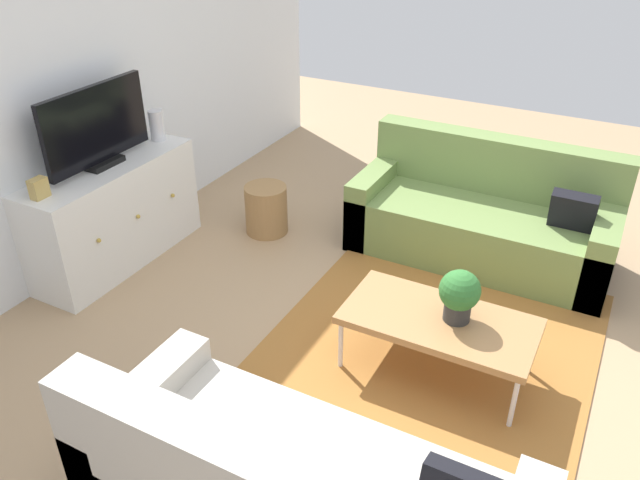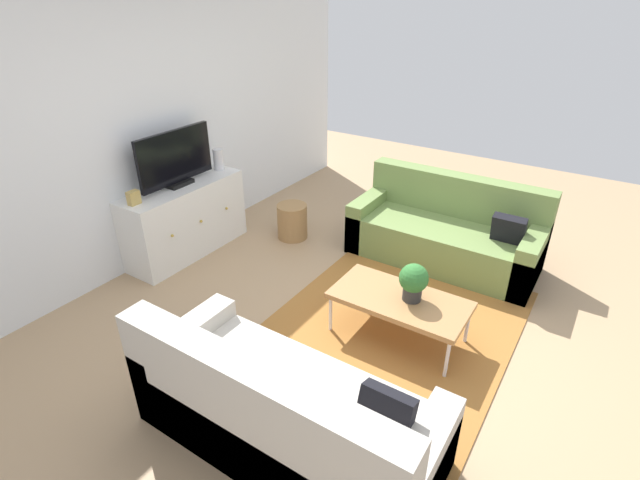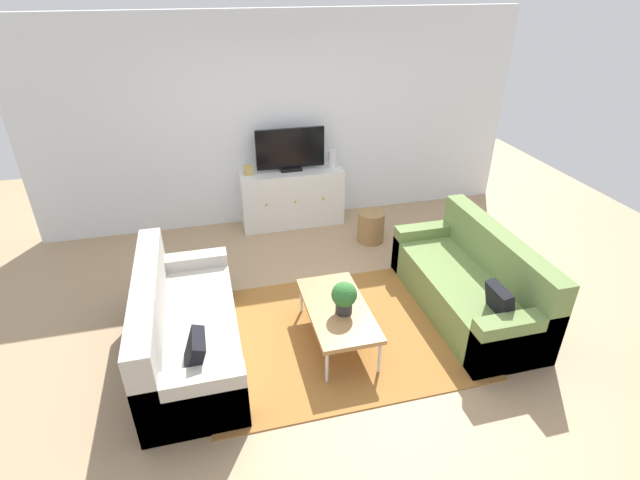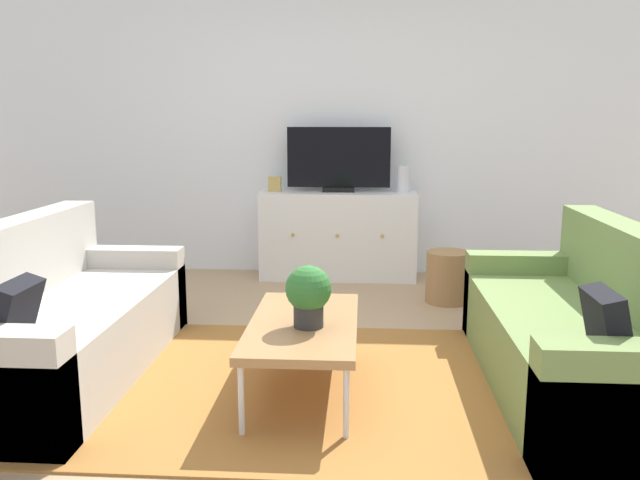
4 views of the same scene
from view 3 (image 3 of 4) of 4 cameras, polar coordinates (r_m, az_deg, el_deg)
ground_plane at (r=4.84m, az=1.61°, el=-9.94°), size 10.00×10.00×0.00m
wall_back at (r=6.47m, az=-4.53°, el=13.85°), size 6.40×0.12×2.70m
area_rug at (r=4.73m, az=2.12°, el=-11.00°), size 2.50×1.90×0.01m
couch_left_side at (r=4.48m, az=-16.22°, el=-10.42°), size 0.81×1.89×0.86m
couch_right_side at (r=5.11m, az=17.74°, el=-5.19°), size 0.81×1.89×0.86m
coffee_table at (r=4.44m, az=2.09°, el=-8.30°), size 0.55×1.08×0.39m
potted_plant at (r=4.26m, az=2.93°, el=-6.74°), size 0.23×0.23×0.31m
tv_console at (r=6.55m, az=-3.35°, el=5.09°), size 1.37×0.47×0.77m
flat_screen_tv at (r=6.32m, az=-3.56°, el=10.65°), size 0.90×0.16×0.56m
glass_vase at (r=6.48m, az=1.47°, el=9.64°), size 0.11×0.11×0.23m
mantel_clock at (r=6.30m, az=-8.54°, el=8.25°), size 0.11×0.07×0.13m
wicker_basket at (r=6.20m, az=6.08°, el=1.59°), size 0.34×0.34×0.40m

